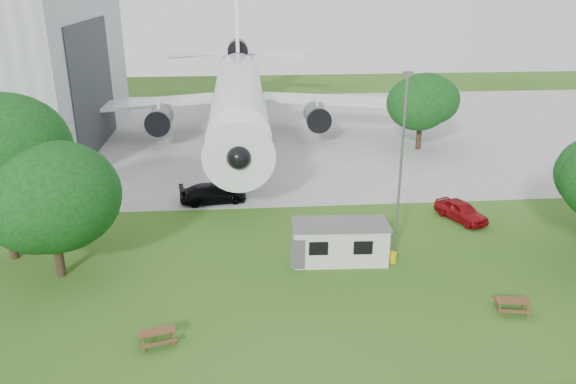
{
  "coord_description": "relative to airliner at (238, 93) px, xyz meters",
  "views": [
    {
      "loc": [
        -1.68,
        -26.62,
        17.35
      ],
      "look_at": [
        1.21,
        8.0,
        4.0
      ],
      "focal_mm": 35.0,
      "sensor_mm": 36.0,
      "label": 1
    }
  ],
  "objects": [
    {
      "name": "ground",
      "position": [
        2.0,
        -35.86,
        -5.27
      ],
      "size": [
        160.0,
        160.0,
        0.0
      ],
      "primitive_type": "plane",
      "color": "#477727"
    },
    {
      "name": "tree_far_apron",
      "position": [
        19.1,
        -5.78,
        0.19
      ],
      "size": [
        6.63,
        6.63,
        8.79
      ],
      "color": "#382619",
      "rests_on": "ground"
    },
    {
      "name": "tree_west_small",
      "position": [
        -11.16,
        -30.67,
        -0.51
      ],
      "size": [
        7.79,
        7.79,
        8.66
      ],
      "color": "#382619",
      "rests_on": "ground"
    },
    {
      "name": "picnic_east",
      "position": [
        14.86,
        -36.97,
        -5.27
      ],
      "size": [
        2.03,
        1.78,
        0.76
      ],
      "primitive_type": null,
      "rotation": [
        0.0,
        0.0,
        -0.17
      ],
      "color": "brown",
      "rests_on": "ground"
    },
    {
      "name": "concrete_apron",
      "position": [
        2.0,
        2.14,
        -5.25
      ],
      "size": [
        120.0,
        46.0,
        0.03
      ],
      "primitive_type": "cube",
      "color": "#B7B7B2",
      "rests_on": "ground"
    },
    {
      "name": "lamp_mast",
      "position": [
        10.2,
        -29.66,
        0.73
      ],
      "size": [
        0.16,
        0.16,
        12.0
      ],
      "primitive_type": "cylinder",
      "color": "slate",
      "rests_on": "ground"
    },
    {
      "name": "picnic_west",
      "position": [
        -4.27,
        -38.26,
        -5.27
      ],
      "size": [
        2.15,
        1.94,
        0.76
      ],
      "primitive_type": null,
      "rotation": [
        0.0,
        0.0,
        0.28
      ],
      "color": "brown",
      "rests_on": "ground"
    },
    {
      "name": "airliner",
      "position": [
        0.0,
        0.0,
        0.0
      ],
      "size": [
        46.36,
        47.73,
        17.69
      ],
      "color": "white",
      "rests_on": "ground"
    },
    {
      "name": "car_ne_hatch",
      "position": [
        16.68,
        -24.54,
        -4.51
      ],
      "size": [
        3.48,
        4.8,
        1.52
      ],
      "primitive_type": "imported",
      "rotation": [
        0.0,
        0.0,
        0.43
      ],
      "color": "maroon",
      "rests_on": "ground"
    },
    {
      "name": "site_cabin",
      "position": [
        6.41,
        -30.15,
        -3.96
      ],
      "size": [
        6.81,
        2.97,
        2.62
      ],
      "color": "silver",
      "rests_on": "ground"
    },
    {
      "name": "car_apron_van",
      "position": [
        -2.24,
        -19.32,
        -4.49
      ],
      "size": [
        5.65,
        2.93,
        1.56
      ],
      "primitive_type": "imported",
      "rotation": [
        0.0,
        0.0,
        1.71
      ],
      "color": "black",
      "rests_on": "ground"
    }
  ]
}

